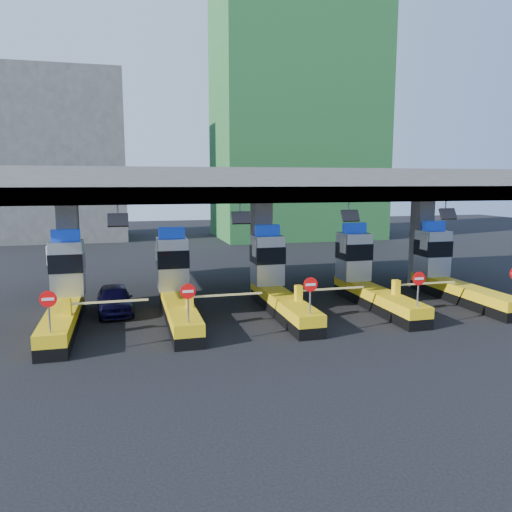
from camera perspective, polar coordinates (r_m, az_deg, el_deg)
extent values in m
plane|color=black|center=(25.26, 2.41, -6.20)|extent=(120.00, 120.00, 0.00)
cube|color=slate|center=(27.31, 0.63, 8.18)|extent=(28.00, 12.00, 1.50)
cube|color=#4C4C49|center=(21.87, 4.60, 7.01)|extent=(28.00, 0.60, 0.70)
cube|color=slate|center=(26.75, -20.53, 0.10)|extent=(1.00, 1.00, 5.50)
cube|color=slate|center=(27.56, 0.61, 0.88)|extent=(1.00, 1.00, 5.50)
cube|color=slate|center=(31.68, 18.35, 1.45)|extent=(1.00, 1.00, 5.50)
cylinder|color=slate|center=(20.68, -15.53, 4.98)|extent=(0.06, 0.06, 0.50)
cube|color=black|center=(20.50, -15.50, 3.97)|extent=(0.80, 0.38, 0.54)
cylinder|color=slate|center=(21.21, -1.84, 5.37)|extent=(0.06, 0.06, 0.50)
cube|color=black|center=(21.03, -1.72, 4.39)|extent=(0.80, 0.38, 0.54)
cylinder|color=slate|center=(22.84, 10.54, 5.46)|extent=(0.06, 0.06, 0.50)
cube|color=black|center=(22.68, 10.73, 4.54)|extent=(0.80, 0.38, 0.54)
cylinder|color=slate|center=(25.37, 20.86, 5.34)|extent=(0.06, 0.06, 0.50)
cube|color=black|center=(25.23, 21.08, 4.51)|extent=(0.80, 0.38, 0.54)
cube|color=black|center=(23.35, -21.18, -7.38)|extent=(1.20, 8.00, 0.50)
cube|color=#E5B70C|center=(23.22, -21.24, -6.19)|extent=(1.20, 8.00, 0.50)
cube|color=#9EA3A8|center=(25.63, -20.74, -1.27)|extent=(1.50, 1.50, 2.60)
cube|color=black|center=(25.57, -20.78, -0.62)|extent=(1.56, 1.56, 0.90)
cube|color=#0C2DBF|center=(25.43, -20.93, 2.24)|extent=(1.30, 0.35, 0.55)
cube|color=white|center=(25.33, -22.69, 0.11)|extent=(0.06, 0.70, 0.90)
cylinder|color=slate|center=(19.54, -22.56, -6.26)|extent=(0.07, 0.07, 1.30)
cylinder|color=red|center=(19.38, -22.67, -4.57)|extent=(0.60, 0.04, 0.60)
cube|color=white|center=(19.35, -22.68, -4.58)|extent=(0.42, 0.02, 0.10)
cube|color=#E5B70C|center=(21.88, -20.76, -5.43)|extent=(0.30, 0.35, 0.70)
cube|color=white|center=(21.74, -16.44, -5.04)|extent=(3.20, 0.08, 0.08)
cube|color=black|center=(23.29, -8.78, -6.93)|extent=(1.20, 8.00, 0.50)
cube|color=#E5B70C|center=(23.16, -8.81, -5.74)|extent=(1.20, 8.00, 0.50)
cube|color=#9EA3A8|center=(25.58, -9.54, -0.86)|extent=(1.50, 1.50, 2.60)
cube|color=black|center=(25.51, -9.55, -0.20)|extent=(1.56, 1.56, 0.90)
cube|color=#0C2DBF|center=(25.37, -9.63, 2.67)|extent=(1.30, 0.35, 0.55)
cube|color=white|center=(25.12, -11.33, 0.54)|extent=(0.06, 0.70, 0.90)
cylinder|color=slate|center=(19.47, -7.76, -5.73)|extent=(0.07, 0.07, 1.30)
cylinder|color=red|center=(19.30, -7.79, -4.02)|extent=(0.60, 0.04, 0.60)
cube|color=white|center=(19.28, -7.78, -4.04)|extent=(0.42, 0.02, 0.10)
cube|color=#E5B70C|center=(21.89, -7.60, -4.93)|extent=(0.30, 0.35, 0.70)
cube|color=white|center=(22.12, -3.35, -4.46)|extent=(3.20, 0.08, 0.08)
cube|color=black|center=(24.28, 3.11, -6.20)|extent=(1.20, 8.00, 0.50)
cube|color=#E5B70C|center=(24.15, 3.12, -5.06)|extent=(1.20, 8.00, 0.50)
cube|color=#9EA3A8|center=(26.48, 1.30, -0.42)|extent=(1.50, 1.50, 2.60)
cube|color=black|center=(26.42, 1.31, 0.22)|extent=(1.56, 1.56, 0.90)
cube|color=#0C2DBF|center=(26.28, 1.31, 2.99)|extent=(1.30, 0.35, 0.55)
cube|color=white|center=(25.88, -0.22, 0.94)|extent=(0.06, 0.70, 0.90)
cylinder|color=slate|center=(20.64, 6.20, -4.88)|extent=(0.07, 0.07, 1.30)
cylinder|color=red|center=(20.48, 6.26, -3.26)|extent=(0.60, 0.04, 0.60)
cube|color=white|center=(20.46, 6.28, -3.28)|extent=(0.42, 0.02, 0.10)
cube|color=#E5B70C|center=(23.02, 4.88, -4.22)|extent=(0.30, 0.35, 0.70)
cube|color=white|center=(23.59, 8.67, -3.73)|extent=(3.20, 0.08, 0.08)
cube|color=black|center=(26.20, 13.63, -5.33)|extent=(1.20, 8.00, 0.50)
cube|color=#E5B70C|center=(26.09, 13.67, -4.27)|extent=(1.20, 8.00, 0.50)
cube|color=#9EA3A8|center=(28.25, 11.09, -0.01)|extent=(1.50, 1.50, 2.60)
cube|color=black|center=(28.19, 11.13, 0.59)|extent=(1.56, 1.56, 0.90)
cube|color=#0C2DBF|center=(28.07, 11.19, 3.18)|extent=(1.30, 0.35, 0.55)
cube|color=white|center=(27.55, 9.90, 1.28)|extent=(0.06, 0.70, 0.90)
cylinder|color=slate|center=(22.87, 18.02, -3.93)|extent=(0.07, 0.07, 1.30)
cylinder|color=red|center=(22.73, 18.13, -2.47)|extent=(0.60, 0.04, 0.60)
cube|color=white|center=(22.71, 18.16, -2.48)|extent=(0.42, 0.02, 0.10)
cube|color=#E5B70C|center=(25.11, 15.71, -3.44)|extent=(0.30, 0.35, 0.70)
cube|color=white|center=(25.95, 18.87, -2.97)|extent=(3.20, 0.08, 0.08)
cube|color=black|center=(28.87, 22.43, -4.46)|extent=(1.20, 8.00, 0.50)
cube|color=#E5B70C|center=(28.77, 22.49, -3.49)|extent=(1.20, 8.00, 0.50)
cube|color=#9EA3A8|center=(30.75, 19.52, 0.34)|extent=(1.50, 1.50, 2.60)
cube|color=black|center=(30.69, 19.57, 0.89)|extent=(1.56, 1.56, 0.90)
cube|color=#0C2DBF|center=(30.57, 19.67, 3.27)|extent=(1.30, 0.35, 0.55)
cube|color=white|center=(29.97, 18.64, 1.53)|extent=(0.06, 0.70, 0.90)
cube|color=#E5B70C|center=(27.95, 24.61, -2.70)|extent=(0.30, 0.35, 0.70)
cube|color=white|center=(28.99, 27.15, -2.29)|extent=(3.20, 0.08, 0.08)
cube|color=#1E5926|center=(59.07, 4.60, 15.88)|extent=(18.00, 12.00, 28.00)
cube|color=#4C4C49|center=(59.79, -21.56, 10.42)|extent=(14.00, 10.00, 18.00)
imported|color=black|center=(25.54, -15.85, -4.75)|extent=(1.90, 4.17, 1.39)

